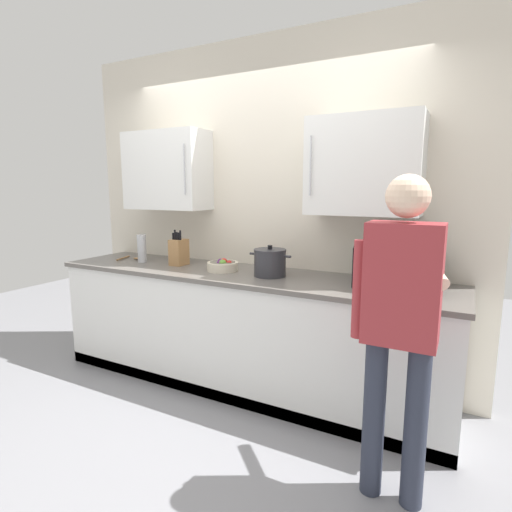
{
  "coord_description": "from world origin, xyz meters",
  "views": [
    {
      "loc": [
        1.54,
        -1.99,
        1.57
      ],
      "look_at": [
        0.15,
        0.65,
        1.07
      ],
      "focal_mm": 28.45,
      "sensor_mm": 36.0,
      "label": 1
    }
  ],
  "objects_px": {
    "microwave_oven": "(394,267)",
    "person_figure": "(400,314)",
    "fruit_bowl": "(223,265)",
    "knife_block": "(179,252)",
    "wooden_spoon": "(130,258)",
    "stock_pot": "(270,263)",
    "thermos_flask": "(142,248)"
  },
  "relations": [
    {
      "from": "knife_block",
      "to": "thermos_flask",
      "type": "xyz_separation_m",
      "value": [
        -0.38,
        -0.04,
        0.01
      ]
    },
    {
      "from": "stock_pot",
      "to": "wooden_spoon",
      "type": "xyz_separation_m",
      "value": [
        -1.46,
        0.05,
        -0.09
      ]
    },
    {
      "from": "stock_pot",
      "to": "person_figure",
      "type": "height_order",
      "value": "person_figure"
    },
    {
      "from": "knife_block",
      "to": "stock_pot",
      "type": "distance_m",
      "value": 0.88
    },
    {
      "from": "stock_pot",
      "to": "thermos_flask",
      "type": "relative_size",
      "value": 1.38
    },
    {
      "from": "wooden_spoon",
      "to": "fruit_bowl",
      "type": "bearing_deg",
      "value": -2.71
    },
    {
      "from": "fruit_bowl",
      "to": "thermos_flask",
      "type": "distance_m",
      "value": 0.85
    },
    {
      "from": "microwave_oven",
      "to": "person_figure",
      "type": "height_order",
      "value": "person_figure"
    },
    {
      "from": "wooden_spoon",
      "to": "stock_pot",
      "type": "bearing_deg",
      "value": -1.97
    },
    {
      "from": "thermos_flask",
      "to": "wooden_spoon",
      "type": "relative_size",
      "value": 1.14
    },
    {
      "from": "person_figure",
      "to": "fruit_bowl",
      "type": "bearing_deg",
      "value": 154.15
    },
    {
      "from": "wooden_spoon",
      "to": "person_figure",
      "type": "distance_m",
      "value": 2.6
    },
    {
      "from": "stock_pot",
      "to": "person_figure",
      "type": "bearing_deg",
      "value": -34.2
    },
    {
      "from": "knife_block",
      "to": "stock_pot",
      "type": "xyz_separation_m",
      "value": [
        0.88,
        -0.04,
        -0.01
      ]
    },
    {
      "from": "fruit_bowl",
      "to": "wooden_spoon",
      "type": "relative_size",
      "value": 1.15
    },
    {
      "from": "thermos_flask",
      "to": "wooden_spoon",
      "type": "xyz_separation_m",
      "value": [
        -0.2,
        0.05,
        -0.11
      ]
    },
    {
      "from": "microwave_oven",
      "to": "thermos_flask",
      "type": "distance_m",
      "value": 2.14
    },
    {
      "from": "thermos_flask",
      "to": "wooden_spoon",
      "type": "distance_m",
      "value": 0.24
    },
    {
      "from": "microwave_oven",
      "to": "thermos_flask",
      "type": "xyz_separation_m",
      "value": [
        -2.14,
        -0.06,
        -0.02
      ]
    },
    {
      "from": "fruit_bowl",
      "to": "thermos_flask",
      "type": "xyz_separation_m",
      "value": [
        -0.84,
        -0.0,
        0.08
      ]
    },
    {
      "from": "microwave_oven",
      "to": "person_figure",
      "type": "xyz_separation_m",
      "value": [
        0.15,
        -0.75,
        -0.09
      ]
    },
    {
      "from": "knife_block",
      "to": "stock_pot",
      "type": "relative_size",
      "value": 0.9
    },
    {
      "from": "microwave_oven",
      "to": "person_figure",
      "type": "bearing_deg",
      "value": -78.62
    },
    {
      "from": "thermos_flask",
      "to": "stock_pot",
      "type": "bearing_deg",
      "value": 0.17
    },
    {
      "from": "fruit_bowl",
      "to": "wooden_spoon",
      "type": "height_order",
      "value": "fruit_bowl"
    },
    {
      "from": "knife_block",
      "to": "fruit_bowl",
      "type": "height_order",
      "value": "knife_block"
    },
    {
      "from": "microwave_oven",
      "to": "stock_pot",
      "type": "xyz_separation_m",
      "value": [
        -0.88,
        -0.05,
        -0.04
      ]
    },
    {
      "from": "knife_block",
      "to": "wooden_spoon",
      "type": "height_order",
      "value": "knife_block"
    },
    {
      "from": "microwave_oven",
      "to": "knife_block",
      "type": "bearing_deg",
      "value": -179.51
    },
    {
      "from": "microwave_oven",
      "to": "fruit_bowl",
      "type": "xyz_separation_m",
      "value": [
        -1.3,
        -0.05,
        -0.1
      ]
    },
    {
      "from": "knife_block",
      "to": "wooden_spoon",
      "type": "distance_m",
      "value": 0.59
    },
    {
      "from": "wooden_spoon",
      "to": "person_figure",
      "type": "relative_size",
      "value": 0.13
    }
  ]
}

